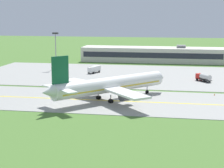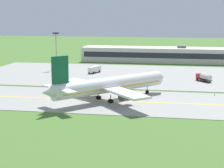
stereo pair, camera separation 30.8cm
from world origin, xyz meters
name	(u,v)px [view 1 (the left image)]	position (x,y,z in m)	size (l,w,h in m)	color
ground_plane	(124,102)	(0.00, 0.00, 0.00)	(500.00, 500.00, 0.00)	#47702D
taxiway_strip	(124,101)	(0.00, 0.00, 0.05)	(240.00, 28.00, 0.10)	gray
apron_pad	(168,76)	(10.00, 42.00, 0.05)	(140.00, 52.00, 0.10)	gray
taxiway_centreline	(124,101)	(0.00, 0.00, 0.11)	(220.00, 0.60, 0.01)	yellow
airplane_lead	(109,85)	(-3.98, 0.32, 4.13)	(30.11, 32.26, 12.70)	white
service_truck_baggage	(94,69)	(-17.75, 44.55, 1.53)	(4.13, 6.33, 2.60)	silver
service_truck_fuel	(204,77)	(21.76, 33.15, 1.53)	(5.23, 6.04, 2.65)	red
terminal_building	(152,55)	(1.39, 81.62, 3.33)	(64.49, 12.53, 7.83)	beige
apron_light_mast	(56,46)	(-34.91, 51.50, 9.33)	(2.40, 0.50, 14.70)	gray
traffic_cone_near_edge	(214,95)	(23.59, 11.44, 0.30)	(0.44, 0.44, 0.60)	orange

